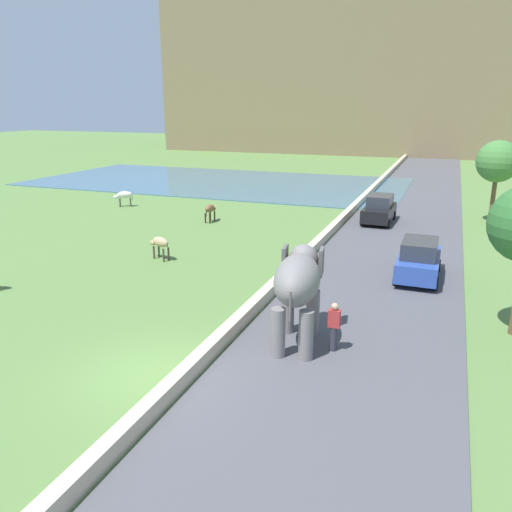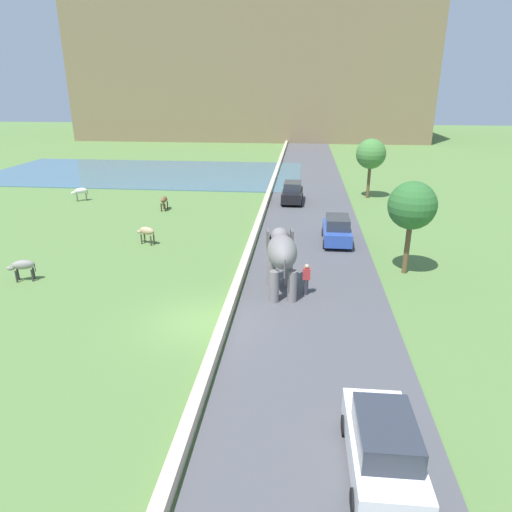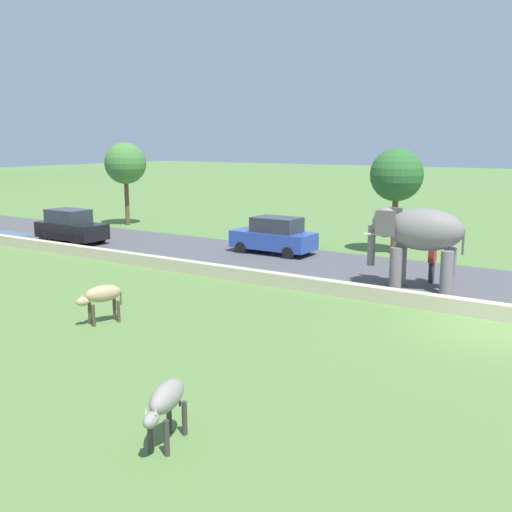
% 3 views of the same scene
% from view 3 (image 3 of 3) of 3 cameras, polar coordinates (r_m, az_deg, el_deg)
% --- Properties ---
extents(ground_plane, '(220.00, 220.00, 0.00)m').
position_cam_3_polar(ground_plane, '(18.41, 21.72, -6.65)').
color(ground_plane, '#567A3D').
extents(road_surface, '(7.00, 120.00, 0.06)m').
position_cam_3_polar(road_surface, '(32.62, -12.92, 1.32)').
color(road_surface, '#4C4C51').
rests_on(road_surface, ground).
extents(barrier_wall, '(0.40, 110.00, 0.50)m').
position_cam_3_polar(barrier_wall, '(28.60, -15.59, 0.32)').
color(barrier_wall, beige).
rests_on(barrier_wall, ground).
extents(elephant, '(1.77, 3.56, 2.99)m').
position_cam_3_polar(elephant, '(21.98, 15.25, 1.97)').
color(elephant, slate).
rests_on(elephant, ground).
extents(person_beside_elephant, '(0.36, 0.22, 1.63)m').
position_cam_3_polar(person_beside_elephant, '(23.28, 16.50, -0.53)').
color(person_beside_elephant, '#33333D').
rests_on(person_beside_elephant, ground).
extents(car_blue, '(1.81, 4.01, 1.80)m').
position_cam_3_polar(car_blue, '(28.30, 1.75, 1.94)').
color(car_blue, '#2D4CA8').
rests_on(car_blue, ground).
extents(car_black, '(1.87, 4.04, 1.80)m').
position_cam_3_polar(car_black, '(32.89, -17.32, 2.71)').
color(car_black, black).
rests_on(car_black, ground).
extents(cow_grey, '(1.42, 0.73, 1.15)m').
position_cam_3_polar(cow_grey, '(10.85, -8.63, -13.56)').
color(cow_grey, gray).
rests_on(cow_grey, ground).
extents(cow_tan, '(1.41, 0.82, 1.15)m').
position_cam_3_polar(cow_tan, '(18.15, -14.56, -3.71)').
color(cow_tan, tan).
rests_on(cow_tan, ground).
extents(tree_near, '(2.51, 2.51, 5.02)m').
position_cam_3_polar(tree_near, '(29.05, 13.31, 7.52)').
color(tree_near, brown).
rests_on(tree_near, ground).
extents(tree_mid, '(2.63, 2.63, 5.27)m').
position_cam_3_polar(tree_mid, '(39.10, -12.40, 8.63)').
color(tree_mid, brown).
rests_on(tree_mid, ground).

